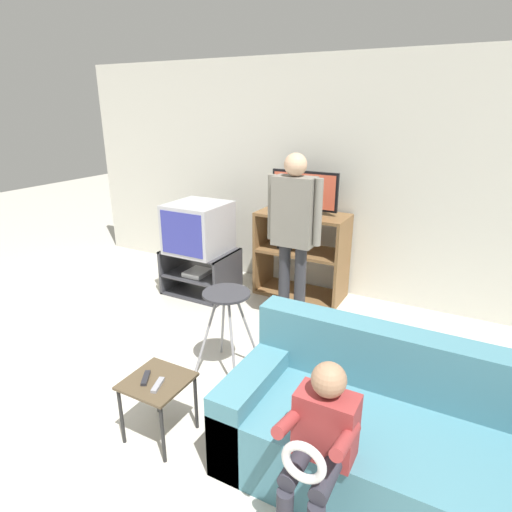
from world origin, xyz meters
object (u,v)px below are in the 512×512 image
object	(u,v)px
television_flat	(304,193)
person_standing_adult	(294,226)
snack_table	(158,389)
remote_control_black	(146,378)
media_shelf	(301,254)
television_main	(198,227)
person_seated_child	(319,442)
tv_stand	(201,272)
folding_stool	(227,307)
couch	(396,443)
remote_control_white	(158,385)

from	to	relation	value
television_flat	person_standing_adult	size ratio (longest dim) A/B	0.44
snack_table	remote_control_black	world-z (taller)	remote_control_black
media_shelf	television_main	bearing A→B (deg)	-154.18
television_flat	person_seated_child	xyz separation A→B (m)	(1.22, -2.72, -0.61)
television_flat	person_seated_child	distance (m)	3.04
tv_stand	media_shelf	world-z (taller)	media_shelf
television_main	media_shelf	xyz separation A→B (m)	(1.04, 0.51, -0.30)
folding_stool	couch	world-z (taller)	couch
television_flat	snack_table	distance (m)	2.69
remote_control_black	couch	distance (m)	1.55
tv_stand	person_seated_child	world-z (taller)	person_seated_child
remote_control_white	person_seated_child	bearing A→B (deg)	-24.22
snack_table	television_main	bearing A→B (deg)	118.77
television_flat	remote_control_white	distance (m)	2.71
snack_table	person_seated_child	xyz separation A→B (m)	(1.15, -0.16, 0.21)
television_flat	remote_control_black	bearing A→B (deg)	-89.90
couch	person_standing_adult	xyz separation A→B (m)	(-1.29, 1.44, 0.75)
tv_stand	folding_stool	world-z (taller)	folding_stool
television_flat	remote_control_white	bearing A→B (deg)	-87.37
remote_control_white	person_seated_child	size ratio (longest dim) A/B	0.15
media_shelf	couch	bearing A→B (deg)	-55.50
television_main	person_standing_adult	distance (m)	1.31
remote_control_black	television_flat	bearing A→B (deg)	59.20
snack_table	remote_control_black	distance (m)	0.10
folding_stool	snack_table	bearing A→B (deg)	-89.97
person_standing_adult	snack_table	bearing A→B (deg)	-94.82
television_flat	remote_control_white	world-z (taller)	television_flat
media_shelf	folding_stool	world-z (taller)	media_shelf
television_flat	person_standing_adult	xyz separation A→B (m)	(0.22, -0.78, -0.15)
folding_stool	television_main	bearing A→B (deg)	133.22
remote_control_black	person_standing_adult	size ratio (longest dim) A/B	0.08
tv_stand	television_main	distance (m)	0.54
person_standing_adult	folding_stool	bearing A→B (deg)	-99.12
snack_table	person_standing_adult	size ratio (longest dim) A/B	0.26
tv_stand	television_flat	xyz separation A→B (m)	(1.04, 0.52, 0.93)
tv_stand	folding_stool	size ratio (longest dim) A/B	1.10
tv_stand	couch	world-z (taller)	couch
remote_control_white	person_seated_child	distance (m)	1.11
snack_table	couch	bearing A→B (deg)	13.44
remote_control_black	remote_control_white	world-z (taller)	same
snack_table	remote_control_white	bearing A→B (deg)	-43.95
folding_stool	couch	xyz separation A→B (m)	(1.44, -0.50, -0.29)
television_main	media_shelf	bearing A→B (deg)	25.82
snack_table	remote_control_black	bearing A→B (deg)	-156.30
couch	person_standing_adult	bearing A→B (deg)	131.78
remote_control_white	couch	size ratio (longest dim) A/B	0.07
television_main	media_shelf	size ratio (longest dim) A/B	0.63
television_flat	snack_table	xyz separation A→B (m)	(0.07, -2.56, -0.82)
folding_stool	person_standing_adult	xyz separation A→B (m)	(0.15, 0.94, 0.45)
media_shelf	folding_stool	size ratio (longest dim) A/B	1.40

